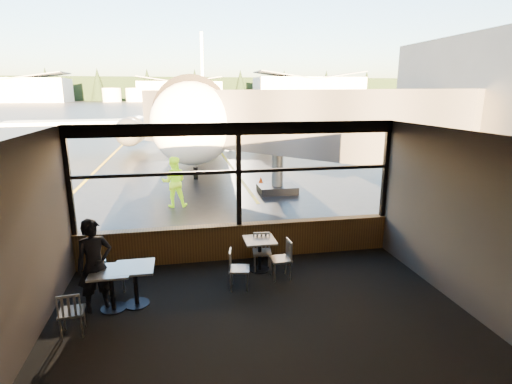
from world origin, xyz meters
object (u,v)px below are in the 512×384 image
object	(u,v)px
cafe_table_left	(112,290)
cone_nose	(261,182)
cafe_table_near	(260,255)
chair_near_n	(262,253)
chair_near_w	(239,269)
jet_bridge	(308,135)
chair_mid_w	(115,274)
airliner	(199,78)
ground_crew	(174,182)
chair_near_e	(280,260)
cafe_table_mid	(136,286)
passenger	(95,265)
chair_left_s	(72,312)

from	to	relation	value
cafe_table_left	cone_nose	size ratio (longest dim) A/B	1.60
cafe_table_near	chair_near_n	world-z (taller)	chair_near_n
cafe_table_left	chair_near_w	distance (m)	2.62
jet_bridge	chair_mid_w	bearing A→B (deg)	-133.89
cafe_table_near	chair_near_n	distance (m)	0.08
airliner	chair_mid_w	bearing A→B (deg)	-93.20
jet_bridge	ground_crew	bearing A→B (deg)	-177.56
cafe_table_near	chair_near_e	world-z (taller)	chair_near_e
cone_nose	chair_near_e	bearing A→B (deg)	-98.70
cafe_table_mid	passenger	xyz separation A→B (m)	(-0.73, -0.02, 0.51)
jet_bridge	chair_near_n	distance (m)	7.39
chair_near_w	airliner	bearing A→B (deg)	-170.25
cafe_table_mid	chair_left_s	xyz separation A→B (m)	(-1.01, -0.84, 0.01)
chair_near_w	chair_near_e	bearing A→B (deg)	118.23
chair_left_s	passenger	xyz separation A→B (m)	(0.28, 0.82, 0.50)
cafe_table_mid	chair_near_w	world-z (taller)	chair_near_w
cafe_table_near	cafe_table_left	size ratio (longest dim) A/B	0.96
cafe_table_near	chair_near_w	bearing A→B (deg)	-126.98
passenger	chair_left_s	bearing A→B (deg)	-133.10
jet_bridge	ground_crew	world-z (taller)	jet_bridge
chair_near_n	chair_mid_w	bearing A→B (deg)	15.11
cafe_table_mid	chair_mid_w	world-z (taller)	cafe_table_mid
chair_mid_w	cone_nose	size ratio (longest dim) A/B	1.54
chair_near_w	chair_near_n	bearing A→B (deg)	151.68
chair_near_e	passenger	distance (m)	3.96
cafe_table_left	chair_near_e	distance (m)	3.66
cafe_table_mid	chair_near_e	distance (m)	3.21
chair_near_w	cone_nose	distance (m)	9.55
cone_nose	ground_crew	bearing A→B (deg)	-148.49
airliner	cafe_table_left	distance (m)	24.27
chair_left_s	ground_crew	bearing A→B (deg)	72.56
chair_near_e	ground_crew	size ratio (longest dim) A/B	0.49
chair_mid_w	ground_crew	world-z (taller)	ground_crew
cafe_table_near	cafe_table_mid	distance (m)	2.98
chair_near_w	chair_left_s	bearing A→B (deg)	-59.32
airliner	cone_nose	world-z (taller)	airliner
chair_mid_w	cafe_table_mid	bearing A→B (deg)	26.11
chair_left_s	chair_near_e	bearing A→B (deg)	13.82
chair_near_w	chair_left_s	distance (m)	3.36
cafe_table_mid	chair_left_s	world-z (taller)	chair_left_s
jet_bridge	cone_nose	bearing A→B (deg)	125.11
cafe_table_mid	passenger	size ratio (longest dim) A/B	0.45
cafe_table_near	chair_near_w	world-z (taller)	chair_near_w
airliner	passenger	world-z (taller)	airliner
chair_near_n	chair_near_e	bearing A→B (deg)	130.15
chair_left_s	passenger	world-z (taller)	passenger
cafe_table_near	chair_left_s	xyz separation A→B (m)	(-3.78, -1.95, 0.03)
chair_near_e	chair_near_w	xyz separation A→B (m)	(-1.00, -0.31, -0.02)
jet_bridge	cafe_table_mid	bearing A→B (deg)	-128.86
airliner	chair_near_n	xyz separation A→B (m)	(0.17, -22.38, -4.79)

